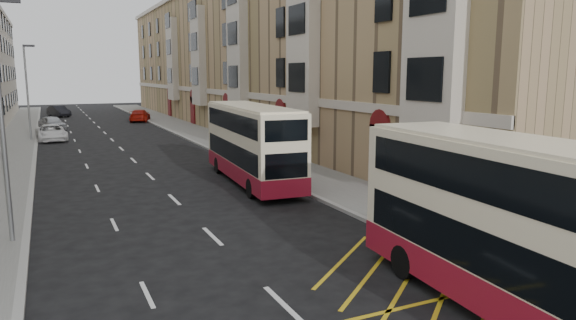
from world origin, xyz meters
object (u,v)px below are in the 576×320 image
street_lamp_near (2,108)px  double_decker_front (534,235)px  car_dark (59,111)px  car_red (140,115)px  street_lamp_far (28,87)px  white_van (51,133)px  double_decker_rear (252,144)px  car_silver (52,123)px

street_lamp_near → double_decker_front: street_lamp_near is taller
street_lamp_near → car_dark: 57.13m
street_lamp_near → car_red: size_ratio=1.59×
street_lamp_far → double_decker_front: 42.93m
double_decker_front → white_van: bearing=107.0°
double_decker_rear → street_lamp_far: bearing=118.6°
street_lamp_near → white_van: bearing=87.0°
street_lamp_near → double_decker_front: bearing=-46.1°
street_lamp_far → car_red: bearing=52.4°
double_decker_front → car_dark: bearing=100.9°
street_lamp_near → car_dark: size_ratio=1.77×
white_van → car_silver: car_silver is taller
car_dark → double_decker_rear: bearing=-101.8°
street_lamp_far → double_decker_front: bearing=-75.1°
white_van → car_silver: 8.85m
double_decker_rear → double_decker_front: bearing=-85.8°
double_decker_rear → white_van: (-9.40, 23.67, -1.40)m
street_lamp_near → double_decker_rear: 12.72m
street_lamp_near → street_lamp_far: size_ratio=1.00×
car_dark → double_decker_front: bearing=-104.1°
street_lamp_near → street_lamp_far: (0.00, 30.00, 0.00)m
double_decker_rear → car_silver: size_ratio=2.37×
car_red → car_dark: bearing=-37.0°
white_van → car_dark: bearing=83.5°
car_dark → street_lamp_near: bearing=-113.8°
street_lamp_far → double_decker_front: (10.99, -41.43, -2.48)m
car_red → street_lamp_far: bearing=69.2°
car_dark → car_red: bearing=-74.7°
street_lamp_near → car_silver: size_ratio=1.82×
street_lamp_near → double_decker_rear: size_ratio=0.77×
street_lamp_far → car_dark: street_lamp_far is taller
street_lamp_near → car_dark: bearing=87.2°
street_lamp_far → car_silver: 9.46m
car_dark → car_red: 14.78m
street_lamp_far → street_lamp_near: bearing=-90.0°
double_decker_front → street_lamp_far: bearing=109.0°
street_lamp_near → street_lamp_far: 30.00m
street_lamp_near → car_red: 46.64m
street_lamp_far → double_decker_rear: (10.96, -24.06, -2.55)m
white_van → car_silver: (0.20, 8.84, 0.06)m
white_van → car_dark: size_ratio=1.11×
car_silver → street_lamp_near: bearing=-110.0°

